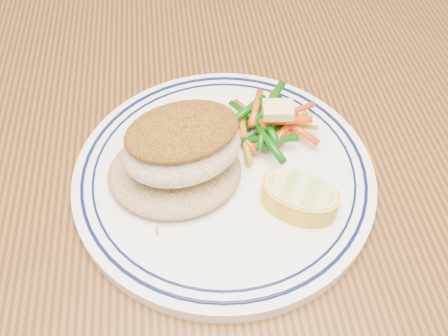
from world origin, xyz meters
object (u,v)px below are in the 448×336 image
at_px(rice_pilaf, 175,169).
at_px(lemon_wedge, 300,196).
at_px(dining_table, 194,247).
at_px(fish_fillet, 182,144).
at_px(plate, 224,175).
at_px(vegetable_pile, 267,123).

distance_m(rice_pilaf, lemon_wedge, 0.12).
relative_size(dining_table, fish_fillet, 12.27).
height_order(rice_pilaf, lemon_wedge, lemon_wedge).
xyz_separation_m(plate, lemon_wedge, (0.06, -0.05, 0.02)).
height_order(dining_table, fish_fillet, fish_fillet).
relative_size(fish_fillet, lemon_wedge, 1.40).
relative_size(plate, vegetable_pile, 2.70).
distance_m(plate, fish_fillet, 0.06).
height_order(plate, rice_pilaf, rice_pilaf).
distance_m(dining_table, rice_pilaf, 0.12).
relative_size(vegetable_pile, lemon_wedge, 1.21).
xyz_separation_m(rice_pilaf, fish_fillet, (0.01, 0.00, 0.03)).
bearing_deg(vegetable_pile, lemon_wedge, -82.49).
bearing_deg(dining_table, lemon_wedge, -20.07).
height_order(dining_table, lemon_wedge, lemon_wedge).
bearing_deg(fish_fillet, lemon_wedge, -25.59).
height_order(rice_pilaf, fish_fillet, fish_fillet).
height_order(dining_table, plate, plate).
bearing_deg(fish_fillet, dining_table, -83.19).
relative_size(dining_table, plate, 5.26).
height_order(dining_table, vegetable_pile, vegetable_pile).
bearing_deg(plate, fish_fillet, -178.43).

